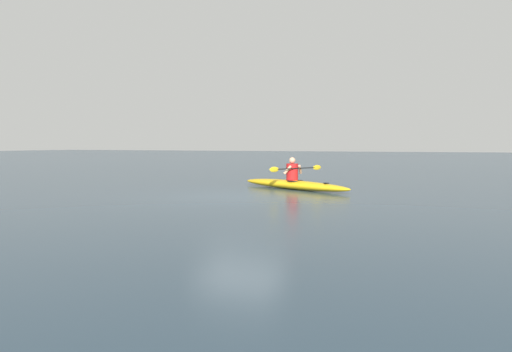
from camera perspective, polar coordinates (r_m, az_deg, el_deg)
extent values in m
plane|color=#283D4C|center=(14.33, -1.79, -2.41)|extent=(160.00, 160.00, 0.00)
ellipsoid|color=#EAB214|center=(16.75, 4.32, -1.00)|extent=(4.58, 2.77, 0.30)
torus|color=black|center=(16.68, 4.53, -0.57)|extent=(0.74, 0.74, 0.04)
cylinder|color=black|center=(15.75, 8.06, -0.82)|extent=(0.18, 0.18, 0.02)
cylinder|color=red|center=(16.77, 4.17, 0.48)|extent=(0.40, 0.40, 0.56)
sphere|color=tan|center=(16.75, 4.17, 1.80)|extent=(0.21, 0.21, 0.21)
cylinder|color=black|center=(16.62, 4.65, 0.87)|extent=(0.96, 1.80, 0.03)
ellipsoid|color=gold|center=(17.35, 7.00, 0.98)|extent=(0.22, 0.37, 0.17)
ellipsoid|color=gold|center=(15.92, 2.10, 0.76)|extent=(0.22, 0.37, 0.17)
cylinder|color=tan|center=(16.92, 5.08, 0.77)|extent=(0.14, 0.32, 0.34)
cylinder|color=tan|center=(16.50, 3.63, 0.70)|extent=(0.28, 0.23, 0.34)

